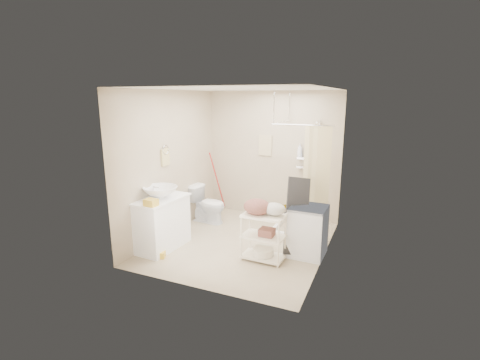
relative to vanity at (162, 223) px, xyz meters
The scene contains 23 objects.
floor 1.42m from the vanity, 31.17° to the left, with size 3.20×3.20×0.00m, color #BAAA8B.
ceiling 2.56m from the vanity, 31.17° to the left, with size 2.80×3.20×0.04m, color silver.
wall_back 2.72m from the vanity, 63.25° to the left, with size 2.80×0.04×2.60m, color #C2B196.
wall_front 1.71m from the vanity, 37.75° to the right, with size 2.80×0.04×2.60m, color #C2B196.
wall_left 1.14m from the vanity, 108.88° to the left, with size 0.04×3.20×2.60m, color #C2B196.
wall_right 2.79m from the vanity, 15.33° to the left, with size 0.04×3.20×2.60m, color #C2B196.
vanity is the anchor object (origin of this frame).
sink 0.53m from the vanity, 80.49° to the left, with size 0.56×0.56×0.19m, color white.
counter_basket 0.64m from the vanity, 73.02° to the right, with size 0.19×0.15×0.11m, color gold.
floor_basket 0.54m from the vanity, 62.64° to the right, with size 0.26×0.20×0.14m, color yellow.
toilet 1.41m from the vanity, 85.10° to the left, with size 0.42×0.73×0.74m, color white.
mop 2.14m from the vanity, 91.57° to the left, with size 0.12×0.12×1.31m, color red, non-canonical shape.
potted_plant_a 2.47m from the vanity, 61.17° to the left, with size 0.16×0.11×0.30m, color brown.
potted_plant_b 2.59m from the vanity, 55.00° to the left, with size 0.19×0.16×0.35m, color brown.
hanging_towel 2.71m from the vanity, 66.12° to the left, with size 0.28×0.03×0.42m, color beige.
towel_ring 1.17m from the vanity, 113.68° to the left, with size 0.04×0.22×0.34m, color #D7C57B, non-canonical shape.
tp_holder 0.83m from the vanity, 104.90° to the left, with size 0.08×0.12×0.14m, color white, non-canonical shape.
shower 2.74m from the vanity, 41.07° to the left, with size 1.10×1.10×2.10m, color white, non-canonical shape.
shampoo_bottle_a 3.01m from the vanity, 51.75° to the left, with size 0.10×0.10×0.26m, color silver.
shampoo_bottle_b 3.08m from the vanity, 49.14° to the left, with size 0.08×0.09×0.19m, color #4B6CA7.
washing_machine 2.40m from the vanity, 16.67° to the left, with size 0.55×0.57×0.80m, color silver.
laundry_rack 1.73m from the vanity, ahead, with size 0.64×0.38×0.89m, color white, non-canonical shape.
ironing_board 2.23m from the vanity, 17.25° to the left, with size 0.36×0.11×1.28m, color black, non-canonical shape.
Camera 1 is at (2.19, -5.19, 2.47)m, focal length 26.00 mm.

